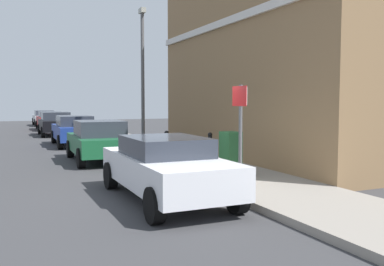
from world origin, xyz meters
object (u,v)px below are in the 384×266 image
car_red (50,120)px  car_blue (74,130)px  car_black (56,123)px  bollard_near_cabinet (210,149)px  street_sign (240,121)px  car_green (99,140)px  lamppost (143,72)px  car_white (166,166)px  utility_cabinet (231,155)px  car_silver (44,118)px  bollard_far_kerb (167,146)px

car_red → car_blue: bearing=179.6°
car_black → bollard_near_cabinet: car_black is taller
car_black → street_sign: (1.91, -19.10, 0.92)m
car_green → lamppost: 4.02m
car_white → utility_cabinet: car_white is taller
car_silver → lamppost: size_ratio=0.72×
car_black → bollard_far_kerb: (1.71, -14.97, -0.04)m
car_green → car_black: 12.47m
bollard_near_cabinet → street_sign: (-0.70, -2.91, 0.96)m
car_green → utility_cabinet: car_green is taller
car_green → street_sign: (1.77, -6.63, 0.92)m
car_red → bollard_far_kerb: car_red is taller
car_green → bollard_far_kerb: 2.96m
car_blue → car_black: 6.67m
car_white → car_black: bearing=0.5°
utility_cabinet → street_sign: (-0.60, -1.51, 0.98)m
car_silver → bollard_far_kerb: car_silver is taller
car_black → utility_cabinet: car_black is taller
car_red → bollard_far_kerb: (1.49, -20.62, -0.02)m
car_white → lamppost: size_ratio=0.75×
bollard_near_cabinet → bollard_far_kerb: size_ratio=1.00×
car_black → car_red: car_black is taller
car_blue → car_red: size_ratio=1.01×
car_black → utility_cabinet: bearing=-171.5°
lamppost → utility_cabinet: bearing=-89.1°
utility_cabinet → bollard_near_cabinet: bearing=85.9°
bollard_far_kerb → street_sign: (0.19, -4.12, 0.96)m
car_white → car_silver: size_ratio=1.05×
car_green → street_sign: bearing=-163.8°
car_white → lamppost: lamppost is taller
bollard_near_cabinet → street_sign: bearing=-103.6°
car_silver → street_sign: size_ratio=1.79×
car_green → street_sign: street_sign is taller
car_blue → bollard_far_kerb: (1.58, -8.31, -0.04)m
car_white → utility_cabinet: size_ratio=3.75×
bollard_far_kerb → car_white: bearing=-110.7°
car_black → bollard_near_cabinet: 16.39m
street_sign → car_black: bearing=95.7°
bollard_near_cabinet → car_red: bearing=96.2°
car_green → street_sign: 6.92m
utility_cabinet → street_sign: size_ratio=0.50×
car_black → bollard_far_kerb: car_black is taller
car_blue → car_black: bearing=1.8°
car_blue → car_silver: car_blue is taller
car_green → car_white: bearing=-177.7°
car_red → lamppost: size_ratio=0.72×
car_black → car_red: 5.65m
car_white → car_silver: bearing=-0.3°
car_silver → bollard_near_cabinet: size_ratio=3.96×
car_white → car_green: 6.37m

